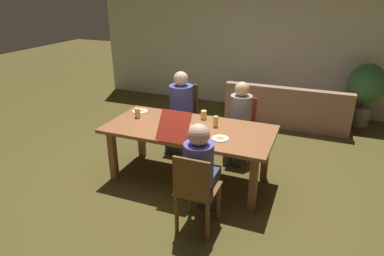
{
  "coord_description": "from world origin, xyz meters",
  "views": [
    {
      "loc": [
        1.47,
        -3.55,
        2.34
      ],
      "look_at": [
        0.0,
        0.1,
        0.69
      ],
      "focal_mm": 31.4,
      "sensor_mm": 36.0,
      "label": 1
    }
  ],
  "objects_px": {
    "plate_1": "(220,138)",
    "person_0": "(201,166)",
    "potted_plant": "(366,87)",
    "chair_2": "(241,124)",
    "plate_0": "(140,111)",
    "dining_table": "(189,134)",
    "chair_0": "(195,191)",
    "drinking_glass_1": "(204,115)",
    "person_2": "(240,116)",
    "drinking_glass_0": "(216,121)",
    "drinking_glass_2": "(138,113)",
    "person_1": "(180,104)",
    "pizza_box_0": "(182,130)",
    "chair_1": "(184,113)",
    "couch": "(287,108)"
  },
  "relations": [
    {
      "from": "plate_1",
      "to": "person_0",
      "type": "bearing_deg",
      "value": -91.33
    },
    {
      "from": "plate_1",
      "to": "potted_plant",
      "type": "height_order",
      "value": "potted_plant"
    },
    {
      "from": "chair_2",
      "to": "plate_0",
      "type": "distance_m",
      "value": 1.48
    },
    {
      "from": "dining_table",
      "to": "plate_1",
      "type": "relative_size",
      "value": 10.35
    },
    {
      "from": "chair_0",
      "to": "chair_2",
      "type": "relative_size",
      "value": 1.01
    },
    {
      "from": "dining_table",
      "to": "drinking_glass_1",
      "type": "relative_size",
      "value": 18.06
    },
    {
      "from": "person_2",
      "to": "drinking_glass_0",
      "type": "relative_size",
      "value": 8.46
    },
    {
      "from": "person_2",
      "to": "drinking_glass_2",
      "type": "height_order",
      "value": "person_2"
    },
    {
      "from": "person_1",
      "to": "drinking_glass_2",
      "type": "bearing_deg",
      "value": -110.33
    },
    {
      "from": "potted_plant",
      "to": "pizza_box_0",
      "type": "bearing_deg",
      "value": -125.36
    },
    {
      "from": "plate_0",
      "to": "pizza_box_0",
      "type": "bearing_deg",
      "value": -29.22
    },
    {
      "from": "drinking_glass_2",
      "to": "plate_1",
      "type": "bearing_deg",
      "value": -11.72
    },
    {
      "from": "chair_0",
      "to": "chair_1",
      "type": "distance_m",
      "value": 2.13
    },
    {
      "from": "chair_1",
      "to": "dining_table",
      "type": "bearing_deg",
      "value": -63.41
    },
    {
      "from": "chair_0",
      "to": "person_0",
      "type": "xyz_separation_m",
      "value": [
        0.0,
        0.15,
        0.2
      ]
    },
    {
      "from": "pizza_box_0",
      "to": "drinking_glass_0",
      "type": "height_order",
      "value": "pizza_box_0"
    },
    {
      "from": "plate_0",
      "to": "drinking_glass_0",
      "type": "relative_size",
      "value": 1.58
    },
    {
      "from": "plate_0",
      "to": "drinking_glass_0",
      "type": "xyz_separation_m",
      "value": [
        1.16,
        -0.13,
        0.06
      ]
    },
    {
      "from": "chair_0",
      "to": "plate_0",
      "type": "bearing_deg",
      "value": 137.27
    },
    {
      "from": "drinking_glass_2",
      "to": "couch",
      "type": "height_order",
      "value": "drinking_glass_2"
    },
    {
      "from": "person_1",
      "to": "potted_plant",
      "type": "height_order",
      "value": "person_1"
    },
    {
      "from": "drinking_glass_2",
      "to": "potted_plant",
      "type": "xyz_separation_m",
      "value": [
        2.96,
        2.83,
        -0.08
      ]
    },
    {
      "from": "person_1",
      "to": "couch",
      "type": "distance_m",
      "value": 2.29
    },
    {
      "from": "plate_1",
      "to": "drinking_glass_2",
      "type": "distance_m",
      "value": 1.26
    },
    {
      "from": "dining_table",
      "to": "chair_0",
      "type": "relative_size",
      "value": 2.34
    },
    {
      "from": "chair_2",
      "to": "plate_1",
      "type": "bearing_deg",
      "value": -89.28
    },
    {
      "from": "drinking_glass_2",
      "to": "potted_plant",
      "type": "height_order",
      "value": "potted_plant"
    },
    {
      "from": "chair_1",
      "to": "plate_1",
      "type": "distance_m",
      "value": 1.52
    },
    {
      "from": "plate_0",
      "to": "potted_plant",
      "type": "height_order",
      "value": "potted_plant"
    },
    {
      "from": "couch",
      "to": "chair_2",
      "type": "bearing_deg",
      "value": -105.8
    },
    {
      "from": "person_2",
      "to": "potted_plant",
      "type": "bearing_deg",
      "value": 50.7
    },
    {
      "from": "pizza_box_0",
      "to": "drinking_glass_1",
      "type": "height_order",
      "value": "pizza_box_0"
    },
    {
      "from": "drinking_glass_0",
      "to": "drinking_glass_2",
      "type": "height_order",
      "value": "drinking_glass_0"
    },
    {
      "from": "chair_0",
      "to": "drinking_glass_2",
      "type": "distance_m",
      "value": 1.61
    },
    {
      "from": "chair_0",
      "to": "pizza_box_0",
      "type": "height_order",
      "value": "pizza_box_0"
    },
    {
      "from": "chair_1",
      "to": "chair_0",
      "type": "bearing_deg",
      "value": -63.77
    },
    {
      "from": "chair_0",
      "to": "plate_1",
      "type": "bearing_deg",
      "value": 88.94
    },
    {
      "from": "chair_1",
      "to": "chair_2",
      "type": "distance_m",
      "value": 0.94
    },
    {
      "from": "pizza_box_0",
      "to": "drinking_glass_0",
      "type": "relative_size",
      "value": 4.25
    },
    {
      "from": "chair_2",
      "to": "pizza_box_0",
      "type": "relative_size",
      "value": 1.53
    },
    {
      "from": "chair_2",
      "to": "drinking_glass_0",
      "type": "height_order",
      "value": "chair_2"
    },
    {
      "from": "person_2",
      "to": "pizza_box_0",
      "type": "distance_m",
      "value": 1.08
    },
    {
      "from": "person_0",
      "to": "pizza_box_0",
      "type": "height_order",
      "value": "person_0"
    },
    {
      "from": "plate_0",
      "to": "couch",
      "type": "distance_m",
      "value": 2.94
    },
    {
      "from": "dining_table",
      "to": "chair_1",
      "type": "xyz_separation_m",
      "value": [
        -0.49,
        0.99,
        -0.12
      ]
    },
    {
      "from": "chair_2",
      "to": "plate_0",
      "type": "bearing_deg",
      "value": -154.03
    },
    {
      "from": "chair_0",
      "to": "person_2",
      "type": "distance_m",
      "value": 1.71
    },
    {
      "from": "person_2",
      "to": "plate_0",
      "type": "bearing_deg",
      "value": -159.31
    },
    {
      "from": "plate_0",
      "to": "plate_1",
      "type": "height_order",
      "value": "same"
    },
    {
      "from": "person_0",
      "to": "chair_2",
      "type": "relative_size",
      "value": 1.31
    }
  ]
}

